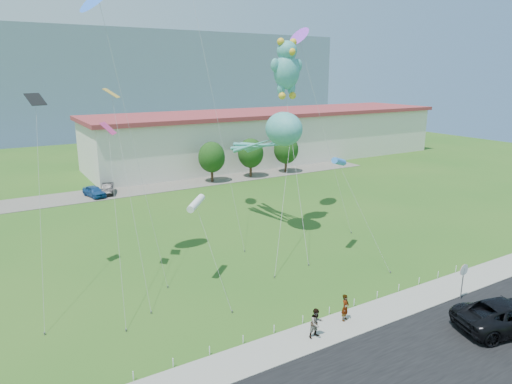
% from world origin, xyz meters
% --- Properties ---
extents(ground, '(160.00, 160.00, 0.00)m').
position_xyz_m(ground, '(0.00, 0.00, 0.00)').
color(ground, '#265518').
rests_on(ground, ground).
extents(road, '(80.00, 8.00, 0.06)m').
position_xyz_m(road, '(0.00, -8.00, 0.03)').
color(road, black).
rests_on(road, ground).
extents(sidewalk, '(80.00, 2.50, 0.10)m').
position_xyz_m(sidewalk, '(0.00, -2.75, 0.05)').
color(sidewalk, gray).
rests_on(sidewalk, ground).
extents(parking_strip, '(70.00, 6.00, 0.06)m').
position_xyz_m(parking_strip, '(0.00, 35.00, 0.03)').
color(parking_strip, '#59544C').
rests_on(parking_strip, ground).
extents(hill_ridge, '(160.00, 50.00, 25.00)m').
position_xyz_m(hill_ridge, '(0.00, 120.00, 12.50)').
color(hill_ridge, slate).
rests_on(hill_ridge, ground).
extents(warehouse, '(61.00, 15.00, 8.20)m').
position_xyz_m(warehouse, '(26.00, 44.00, 4.12)').
color(warehouse, beige).
rests_on(warehouse, ground).
extents(stop_sign, '(0.80, 0.07, 2.50)m').
position_xyz_m(stop_sign, '(9.50, -4.21, 1.87)').
color(stop_sign, slate).
rests_on(stop_sign, ground).
extents(rope_fence, '(26.05, 0.05, 0.50)m').
position_xyz_m(rope_fence, '(0.00, -1.30, 0.25)').
color(rope_fence, white).
rests_on(rope_fence, ground).
extents(tree_near, '(3.60, 3.60, 5.47)m').
position_xyz_m(tree_near, '(10.00, 34.00, 3.39)').
color(tree_near, '#3F2B19').
rests_on(tree_near, ground).
extents(tree_mid, '(3.60, 3.60, 5.47)m').
position_xyz_m(tree_mid, '(16.00, 34.00, 3.39)').
color(tree_mid, '#3F2B19').
rests_on(tree_mid, ground).
extents(tree_far, '(3.60, 3.60, 5.47)m').
position_xyz_m(tree_far, '(22.00, 34.00, 3.39)').
color(tree_far, '#3F2B19').
rests_on(tree_far, ground).
extents(suv, '(6.72, 4.48, 1.71)m').
position_xyz_m(suv, '(8.60, -7.81, 0.92)').
color(suv, black).
rests_on(suv, road).
extents(pedestrian_left, '(0.70, 0.60, 1.63)m').
position_xyz_m(pedestrian_left, '(1.26, -2.40, 0.91)').
color(pedestrian_left, gray).
rests_on(pedestrian_left, sidewalk).
extents(pedestrian_right, '(0.83, 0.65, 1.69)m').
position_xyz_m(pedestrian_right, '(-1.31, -2.93, 0.95)').
color(pedestrian_right, gray).
rests_on(pedestrian_right, sidewalk).
extents(parked_car_blue, '(2.38, 4.03, 1.29)m').
position_xyz_m(parked_car_blue, '(-5.34, 34.10, 0.70)').
color(parked_car_blue, navy).
rests_on(parked_car_blue, parking_strip).
extents(parked_car_black, '(2.20, 3.96, 1.24)m').
position_xyz_m(parked_car_black, '(-3.56, 34.75, 0.68)').
color(parked_car_black, black).
rests_on(parked_car_black, parking_strip).
extents(octopus_kite, '(7.26, 14.48, 11.01)m').
position_xyz_m(octopus_kite, '(6.66, 13.45, 8.82)').
color(octopus_kite, teal).
rests_on(octopus_kite, ground).
extents(teddy_bear_kite, '(4.87, 9.13, 17.11)m').
position_xyz_m(teddy_bear_kite, '(7.55, 13.20, 14.70)').
color(teddy_bear_kite, teal).
rests_on(teddy_bear_kite, ground).
extents(small_kite_cyan, '(1.31, 6.20, 8.04)m').
position_xyz_m(small_kite_cyan, '(7.66, 5.99, 7.55)').
color(small_kite_cyan, '#337FE7').
rests_on(small_kite_cyan, ground).
extents(small_kite_white, '(0.50, 6.22, 6.17)m').
position_xyz_m(small_kite_white, '(-3.97, 6.92, 5.69)').
color(small_kite_white, white).
rests_on(small_kite_white, ground).
extents(small_kite_purple, '(2.07, 7.98, 18.30)m').
position_xyz_m(small_kite_purple, '(11.01, 16.04, 17.18)').
color(small_kite_purple, '#9B37DE').
rests_on(small_kite_purple, ground).
extents(small_kite_yellow, '(1.29, 7.67, 13.35)m').
position_xyz_m(small_kite_yellow, '(-7.98, 10.46, 11.31)').
color(small_kite_yellow, gold).
rests_on(small_kite_yellow, ground).
extents(small_kite_black, '(2.39, 8.32, 13.00)m').
position_xyz_m(small_kite_black, '(-12.68, 11.80, 11.00)').
color(small_kite_black, black).
rests_on(small_kite_black, ground).
extents(small_kite_blue, '(2.94, 5.35, 19.70)m').
position_xyz_m(small_kite_blue, '(-8.13, 11.63, 18.53)').
color(small_kite_blue, blue).
rests_on(small_kite_blue, ground).
extents(small_kite_pink, '(2.26, 7.87, 11.13)m').
position_xyz_m(small_kite_pink, '(-8.75, 9.48, 9.46)').
color(small_kite_pink, '#D12E71').
rests_on(small_kite_pink, ground).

